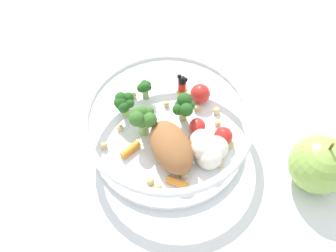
% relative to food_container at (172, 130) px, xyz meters
% --- Properties ---
extents(ground_plane, '(2.40, 2.40, 0.00)m').
position_rel_food_container_xyz_m(ground_plane, '(0.02, -0.01, -0.03)').
color(ground_plane, white).
extents(food_container, '(0.25, 0.25, 0.07)m').
position_rel_food_container_xyz_m(food_container, '(0.00, 0.00, 0.00)').
color(food_container, white).
rests_on(food_container, ground_plane).
extents(loose_apple, '(0.08, 0.08, 0.09)m').
position_rel_food_container_xyz_m(loose_apple, '(-0.13, 0.17, 0.01)').
color(loose_apple, '#8CB74C').
rests_on(loose_apple, ground_plane).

